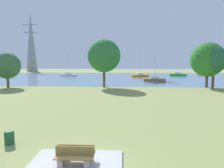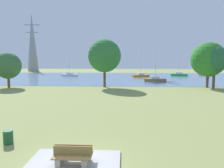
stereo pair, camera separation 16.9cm
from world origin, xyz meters
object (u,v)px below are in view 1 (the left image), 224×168
object	(u,v)px
electricity_pylon	(31,42)
sailboat_green	(178,74)
sailboat_red	(205,73)
tree_west_far	(214,60)
tree_west_near	(7,66)
sailboat_orange	(140,75)
sailboat_brown	(155,79)
sailboat_white	(69,75)
tree_mid_shore	(104,56)
litter_bin	(9,137)
bench_facing_water	(77,154)
bench_facing_inland	(74,159)
tree_east_far	(208,60)

from	to	relation	value
electricity_pylon	sailboat_green	bearing A→B (deg)	-23.05
sailboat_red	tree_west_far	world-z (taller)	tree_west_far
tree_west_near	sailboat_orange	bearing A→B (deg)	44.36
sailboat_green	sailboat_brown	bearing A→B (deg)	-118.92
sailboat_white	electricity_pylon	size ratio (longest dim) A/B	0.31
sailboat_brown	sailboat_red	bearing A→B (deg)	48.62
sailboat_brown	tree_mid_shore	size ratio (longest dim) A/B	0.79
litter_bin	sailboat_white	size ratio (longest dim) A/B	0.11
litter_bin	tree_west_near	bearing A→B (deg)	117.87
sailboat_brown	tree_west_near	distance (m)	29.99
sailboat_white	tree_west_far	distance (m)	40.59
bench_facing_water	electricity_pylon	size ratio (longest dim) A/B	0.08
sailboat_red	electricity_pylon	world-z (taller)	electricity_pylon
sailboat_red	sailboat_white	world-z (taller)	sailboat_white
tree_west_near	litter_bin	bearing A→B (deg)	-62.13
bench_facing_inland	tree_west_near	world-z (taller)	tree_west_near
tree_mid_shore	tree_east_far	distance (m)	18.06
bench_facing_inland	electricity_pylon	xyz separation A→B (m)	(-34.85, 79.74, 11.20)
litter_bin	tree_mid_shore	bearing A→B (deg)	82.84
sailboat_green	sailboat_white	size ratio (longest dim) A/B	1.01
bench_facing_water	litter_bin	size ratio (longest dim) A/B	2.25
bench_facing_inland	sailboat_green	xyz separation A→B (m)	(18.73, 56.94, -0.00)
litter_bin	tree_east_far	size ratio (longest dim) A/B	0.10
sailboat_green	bench_facing_inland	bearing A→B (deg)	-108.21
litter_bin	tree_mid_shore	distance (m)	27.60
sailboat_brown	tree_east_far	xyz separation A→B (m)	(7.57, -10.23, 4.45)
sailboat_orange	electricity_pylon	world-z (taller)	electricity_pylon
sailboat_orange	sailboat_green	xyz separation A→B (m)	(11.68, 4.10, -0.00)
sailboat_red	tree_mid_shore	size ratio (longest dim) A/B	0.61
sailboat_green	sailboat_white	bearing A→B (deg)	-175.49
sailboat_green	tree_west_near	xyz separation A→B (m)	(-36.73, -28.60, 3.36)
sailboat_white	electricity_pylon	distance (m)	34.98
litter_bin	electricity_pylon	size ratio (longest dim) A/B	0.03
sailboat_green	tree_east_far	world-z (taller)	tree_east_far
sailboat_orange	electricity_pylon	distance (m)	51.03
sailboat_red	sailboat_orange	bearing A→B (deg)	-157.61
sailboat_white	tree_mid_shore	distance (m)	28.17
tree_west_near	tree_mid_shore	distance (m)	17.06
sailboat_green	tree_west_near	bearing A→B (deg)	-142.10
sailboat_brown	tree_mid_shore	bearing A→B (deg)	-135.15
bench_facing_water	tree_mid_shore	size ratio (longest dim) A/B	0.21
litter_bin	tree_west_near	size ratio (longest dim) A/B	0.13
litter_bin	sailboat_brown	xyz separation A→B (m)	(13.86, 37.33, 0.06)
sailboat_orange	bench_facing_water	bearing A→B (deg)	-97.68
sailboat_red	tree_mid_shore	xyz separation A→B (m)	(-29.50, -32.01, 5.10)
tree_west_far	bench_facing_inland	bearing A→B (deg)	-121.52
tree_west_near	electricity_pylon	xyz separation A→B (m)	(-16.84, 51.39, 7.85)
bench_facing_inland	litter_bin	xyz separation A→B (m)	(-4.46, 2.73, -0.07)
sailboat_white	tree_west_near	distance (m)	26.65
bench_facing_inland	tree_mid_shore	xyz separation A→B (m)	(-1.08, 29.63, 5.07)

